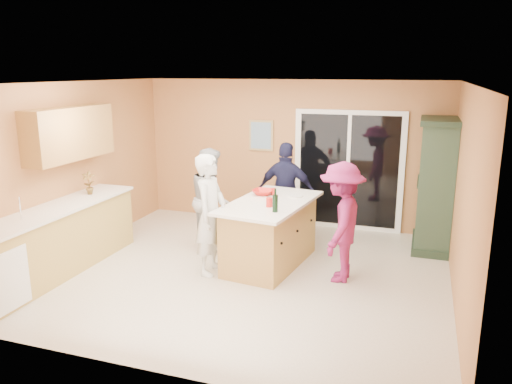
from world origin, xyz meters
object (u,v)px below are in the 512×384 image
(woman_white, at_px, (211,215))
(woman_grey, at_px, (211,199))
(green_hutch, at_px, (436,187))
(woman_navy, at_px, (286,192))
(kitchen_island, at_px, (270,235))
(woman_magenta, at_px, (341,222))

(woman_white, distance_m, woman_grey, 1.01)
(green_hutch, bearing_deg, woman_navy, -171.16)
(kitchen_island, bearing_deg, woman_magenta, -4.15)
(green_hutch, distance_m, woman_grey, 3.50)
(woman_navy, distance_m, woman_magenta, 1.75)
(woman_navy, relative_size, woman_magenta, 1.01)
(woman_navy, bearing_deg, kitchen_island, 94.15)
(woman_white, bearing_deg, woman_navy, -19.39)
(woman_grey, bearing_deg, kitchen_island, -134.97)
(woman_navy, bearing_deg, woman_white, 70.38)
(woman_white, height_order, woman_magenta, woman_white)
(woman_white, relative_size, woman_navy, 1.03)
(woman_white, xyz_separation_m, woman_navy, (0.62, 1.67, -0.02))
(woman_grey, distance_m, woman_navy, 1.26)
(woman_navy, xyz_separation_m, woman_magenta, (1.12, -1.34, -0.01))
(kitchen_island, bearing_deg, green_hutch, 41.08)
(woman_magenta, bearing_deg, woman_navy, -138.80)
(green_hutch, bearing_deg, woman_white, -145.20)
(kitchen_island, height_order, woman_navy, woman_navy)
(woman_white, bearing_deg, green_hutch, -54.30)
(green_hutch, relative_size, woman_navy, 1.26)
(kitchen_island, distance_m, woman_white, 0.96)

